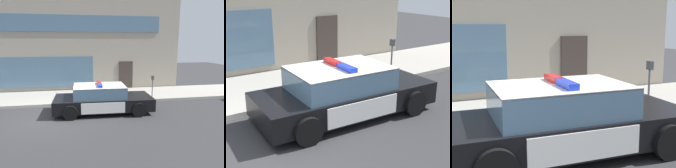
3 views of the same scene
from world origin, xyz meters
TOP-DOWN VIEW (x-y plane):
  - ground at (0.00, 0.00)m, footprint 48.00×48.00m
  - police_cruiser at (2.41, 0.49)m, footprint 4.89×2.30m
  - fire_hydrant at (2.08, 2.46)m, footprint 0.34×0.39m
  - parking_meter at (5.71, 2.25)m, footprint 0.12×0.18m

SIDE VIEW (x-z plane):
  - ground at x=0.00m, z-range 0.00..0.00m
  - fire_hydrant at x=2.08m, z-range 0.14..0.86m
  - police_cruiser at x=2.41m, z-range -0.07..1.43m
  - parking_meter at x=5.71m, z-range 0.41..1.75m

